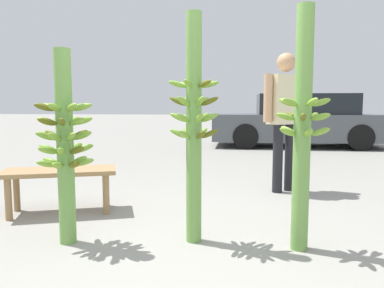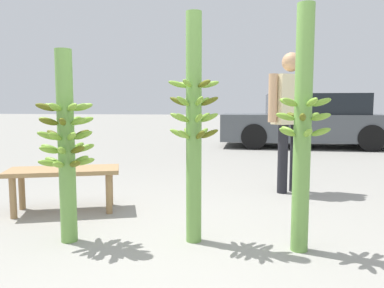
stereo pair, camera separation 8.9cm
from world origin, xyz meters
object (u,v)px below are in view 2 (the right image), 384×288
at_px(banana_stalk_center, 194,126).
at_px(parked_car, 308,121).
at_px(vendor_person, 290,110).
at_px(banana_stalk_left, 66,143).
at_px(banana_stalk_right, 302,129).
at_px(market_bench, 64,176).

height_order(banana_stalk_center, parked_car, banana_stalk_center).
bearing_deg(parked_car, vendor_person, 169.42).
distance_m(banana_stalk_center, vendor_person, 1.98).
bearing_deg(vendor_person, banana_stalk_left, 10.30).
relative_size(banana_stalk_center, banana_stalk_right, 0.99).
bearing_deg(vendor_person, parked_car, -137.25).
bearing_deg(parked_car, banana_stalk_center, 165.22).
bearing_deg(market_bench, banana_stalk_center, -43.27).
height_order(banana_stalk_left, market_bench, banana_stalk_left).
height_order(banana_stalk_left, banana_stalk_right, banana_stalk_right).
height_order(banana_stalk_left, banana_stalk_center, banana_stalk_center).
xyz_separation_m(banana_stalk_left, market_bench, (-0.43, 0.74, -0.40)).
xyz_separation_m(banana_stalk_center, parked_car, (1.81, 6.93, -0.24)).
xyz_separation_m(banana_stalk_right, market_bench, (-2.13, 0.66, -0.51)).
bearing_deg(vendor_person, banana_stalk_center, 27.38).
height_order(banana_stalk_center, banana_stalk_right, banana_stalk_right).
relative_size(banana_stalk_left, banana_stalk_right, 0.84).
bearing_deg(banana_stalk_right, banana_stalk_left, -177.06).
height_order(vendor_person, parked_car, vendor_person).
bearing_deg(market_bench, banana_stalk_left, -79.83).
xyz_separation_m(vendor_person, market_bench, (-2.22, -1.19, -0.62)).
xyz_separation_m(banana_stalk_left, parked_car, (2.75, 7.08, -0.11)).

